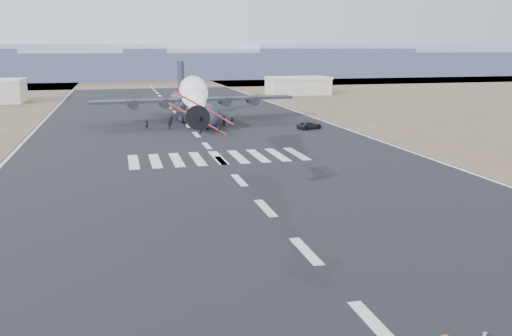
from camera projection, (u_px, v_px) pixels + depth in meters
name	position (u px, v px, depth m)	size (l,w,h in m)	color
ground	(375.00, 325.00, 31.25)	(500.00, 500.00, 0.00)	black
scrub_far	(147.00, 82.00, 248.68)	(500.00, 80.00, 0.00)	brown
runway_markings	(207.00, 146.00, 87.97)	(60.00, 260.00, 0.01)	silver
ridge_seg_c	(5.00, 63.00, 259.44)	(150.00, 50.00, 17.00)	#8B94B1
ridge_seg_d	(143.00, 66.00, 275.62)	(150.00, 50.00, 13.00)	#8B94B1
ridge_seg_e	(266.00, 63.00, 291.15)	(150.00, 50.00, 15.00)	#8B94B1
ridge_seg_f	(376.00, 60.00, 306.69)	(150.00, 50.00, 17.00)	#8B94B1
ridge_seg_g	(476.00, 63.00, 322.87)	(150.00, 50.00, 13.00)	#8B94B1
hangar_right	(298.00, 85.00, 183.54)	(20.50, 12.50, 5.90)	#B6B0A2
aerobatic_biplane	(200.00, 115.00, 50.98)	(5.61, 5.70, 4.34)	#AE0B28
smoke_trail	(194.00, 94.00, 72.40)	(5.11, 26.53, 3.96)	white
transport_aircraft	(192.00, 106.00, 116.90)	(43.38, 35.67, 12.52)	#202431
support_vehicle	(310.00, 125.00, 106.12)	(2.36, 5.12, 1.42)	black
crew_a	(147.00, 124.00, 105.95)	(0.67, 0.55, 1.83)	black
crew_b	(219.00, 119.00, 114.25)	(0.78, 0.48, 1.61)	black
crew_c	(232.00, 121.00, 110.76)	(1.10, 0.51, 1.70)	black
crew_d	(169.00, 125.00, 105.64)	(1.03, 0.53, 1.76)	black
crew_e	(224.00, 122.00, 109.67)	(0.85, 0.52, 1.75)	black
crew_f	(224.00, 121.00, 111.14)	(1.73, 0.56, 1.87)	black
crew_g	(182.00, 120.00, 113.43)	(0.59, 0.49, 1.62)	black
crew_h	(172.00, 120.00, 112.64)	(0.82, 0.51, 1.70)	black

